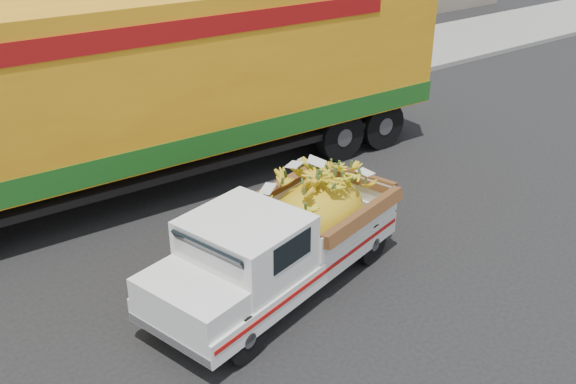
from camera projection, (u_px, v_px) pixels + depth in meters
ground at (366, 264)px, 10.42m from camera, size 100.00×100.00×0.00m
curb at (164, 133)px, 15.43m from camera, size 60.00×0.25×0.15m
sidewalk at (127, 110)px, 16.93m from camera, size 60.00×4.00×0.14m
pickup_truck at (291, 234)px, 9.67m from camera, size 4.56×2.57×1.51m
semi_trailer at (169, 82)px, 12.24m from camera, size 12.03×2.99×3.80m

